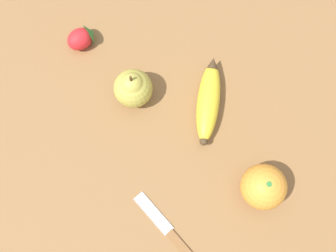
{
  "coord_description": "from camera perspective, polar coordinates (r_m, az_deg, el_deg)",
  "views": [
    {
      "loc": [
        0.03,
        0.19,
        0.77
      ],
      "look_at": [
        0.04,
        -0.0,
        0.03
      ],
      "focal_mm": 42.0,
      "sensor_mm": 36.0,
      "label": 1
    }
  ],
  "objects": [
    {
      "name": "paring_knife",
      "position": [
        0.76,
        0.05,
        -14.92
      ],
      "size": [
        0.13,
        0.13,
        0.01
      ],
      "rotation": [
        0.0,
        0.0,
        3.95
      ],
      "color": "silver",
      "rests_on": "ground_plane"
    },
    {
      "name": "ground_plane",
      "position": [
        0.79,
        3.14,
        -0.99
      ],
      "size": [
        3.0,
        3.0,
        0.0
      ],
      "primitive_type": "plane",
      "color": "olive"
    },
    {
      "name": "strawberry",
      "position": [
        0.86,
        -12.4,
        12.36
      ],
      "size": [
        0.07,
        0.07,
        0.04
      ],
      "rotation": [
        0.0,
        0.0,
        3.8
      ],
      "color": "red",
      "rests_on": "ground_plane"
    },
    {
      "name": "orange",
      "position": [
        0.75,
        13.69,
        -8.56
      ],
      "size": [
        0.09,
        0.09,
        0.09
      ],
      "color": "orange",
      "rests_on": "ground_plane"
    },
    {
      "name": "banana",
      "position": [
        0.79,
        5.89,
        3.66
      ],
      "size": [
        0.05,
        0.19,
        0.04
      ],
      "rotation": [
        0.0,
        0.0,
        4.66
      ],
      "color": "yellow",
      "rests_on": "ground_plane"
    },
    {
      "name": "pear",
      "position": [
        0.78,
        -5.11,
        5.57
      ],
      "size": [
        0.08,
        0.08,
        0.1
      ],
      "color": "#B7AD47",
      "rests_on": "ground_plane"
    }
  ]
}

